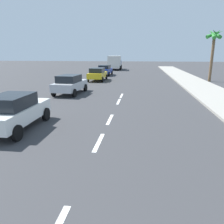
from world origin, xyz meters
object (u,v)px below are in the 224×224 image
at_px(parked_car_silver, 70,84).
at_px(parked_car_blue, 105,70).
at_px(parked_car_white, 14,111).
at_px(parked_car_yellow, 97,74).
at_px(delivery_truck, 115,62).
at_px(palm_tree_distant, 214,39).

height_order(parked_car_silver, parked_car_blue, same).
xyz_separation_m(parked_car_white, parked_car_yellow, (0.14, 18.06, 0.00)).
relative_size(delivery_truck, palm_tree_distant, 1.03).
bearing_deg(parked_car_yellow, parked_car_white, -90.04).
xyz_separation_m(parked_car_silver, palm_tree_distant, (14.09, 10.27, 4.02)).
bearing_deg(parked_car_yellow, parked_car_silver, -92.64).
bearing_deg(delivery_truck, parked_car_yellow, -91.61).
bearing_deg(parked_car_white, parked_car_yellow, 88.94).
relative_size(parked_car_yellow, parked_car_blue, 1.00).
height_order(parked_car_silver, palm_tree_distant, palm_tree_distant).
relative_size(parked_car_yellow, delivery_truck, 0.67).
distance_m(parked_car_silver, parked_car_blue, 15.96).
xyz_separation_m(parked_car_white, parked_car_silver, (-0.35, 8.86, 0.00)).
bearing_deg(delivery_truck, parked_car_white, -92.03).
height_order(parked_car_silver, delivery_truck, delivery_truck).
xyz_separation_m(parked_car_white, parked_car_blue, (-0.06, 24.82, 0.00)).
distance_m(parked_car_yellow, palm_tree_distant, 14.22).
bearing_deg(parked_car_silver, delivery_truck, 92.74).
height_order(delivery_truck, palm_tree_distant, palm_tree_distant).
distance_m(parked_car_silver, palm_tree_distant, 17.89).
bearing_deg(parked_car_white, palm_tree_distant, 53.69).
relative_size(parked_car_white, parked_car_silver, 0.95).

